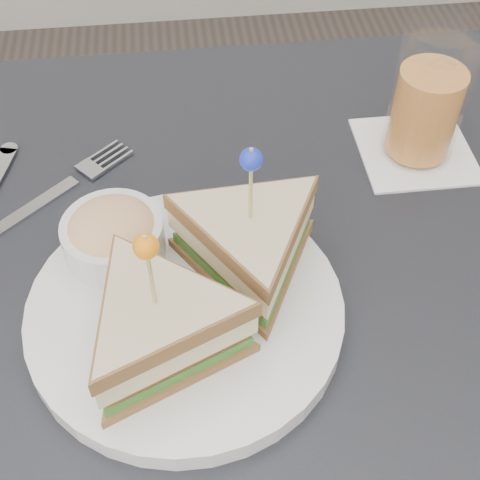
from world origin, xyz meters
name	(u,v)px	position (x,y,z in m)	size (l,w,h in m)	color
table	(232,328)	(0.00, 0.00, 0.67)	(0.80, 0.80, 0.75)	black
plate_meal	(192,285)	(-0.04, -0.03, 0.80)	(0.33, 0.31, 0.17)	white
cutlery_fork	(60,189)	(-0.17, 0.14, 0.75)	(0.17, 0.15, 0.01)	silver
drink_set	(428,101)	(0.23, 0.16, 0.82)	(0.13, 0.13, 0.16)	white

